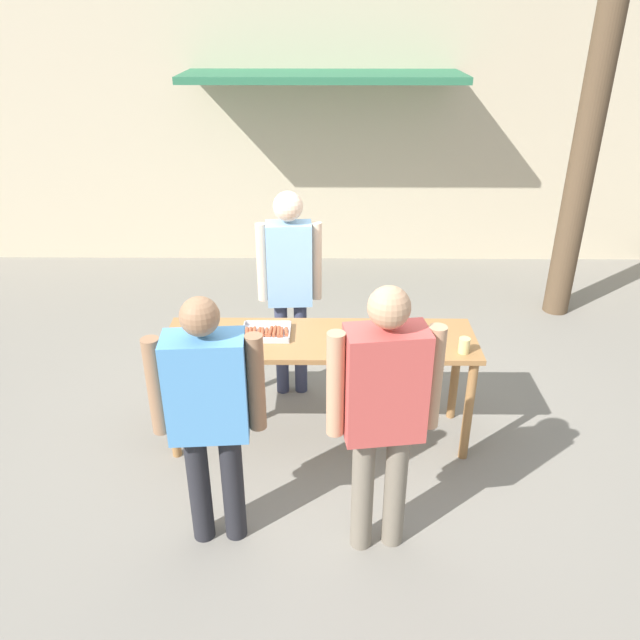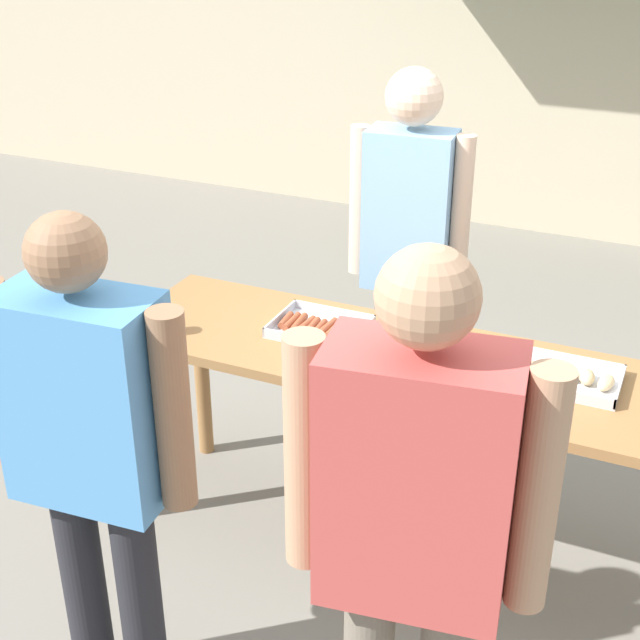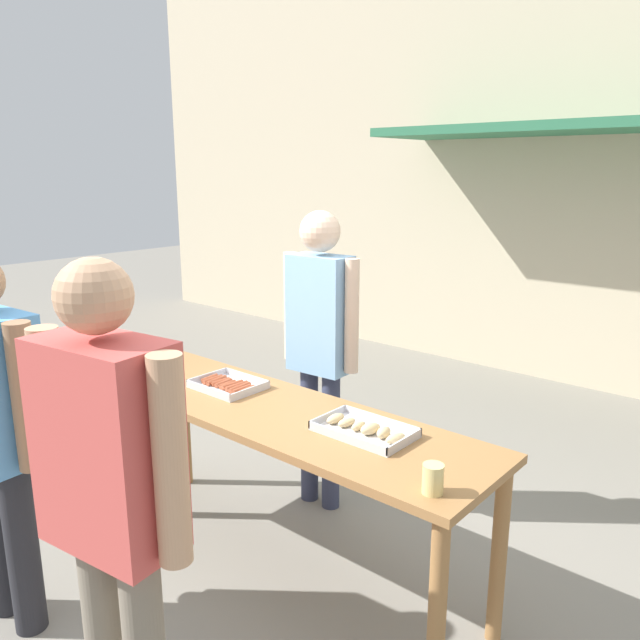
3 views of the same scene
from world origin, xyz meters
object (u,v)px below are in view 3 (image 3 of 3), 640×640
(condiment_jar_mustard, at_px, (121,369))
(condiment_jar_ketchup, at_px, (132,372))
(food_tray_sausages, at_px, (228,385))
(beer_cup, at_px, (433,479))
(person_customer_with_cup, at_px, (110,484))
(food_tray_buns, at_px, (365,430))
(person_server_behind_table, at_px, (320,331))

(condiment_jar_mustard, height_order, condiment_jar_ketchup, same)
(food_tray_sausages, xyz_separation_m, condiment_jar_mustard, (-0.63, -0.27, 0.02))
(condiment_jar_mustard, xyz_separation_m, condiment_jar_ketchup, (0.10, 0.01, 0.00))
(food_tray_sausages, relative_size, condiment_jar_mustard, 4.63)
(condiment_jar_mustard, bearing_deg, condiment_jar_ketchup, 7.40)
(beer_cup, relative_size, person_customer_with_cup, 0.06)
(food_tray_sausages, xyz_separation_m, person_customer_with_cup, (0.78, -1.18, 0.16))
(food_tray_buns, relative_size, beer_cup, 3.86)
(food_tray_buns, distance_m, condiment_jar_ketchup, 1.49)
(condiment_jar_mustard, relative_size, person_server_behind_table, 0.04)
(food_tray_buns, distance_m, beer_cup, 0.57)
(food_tray_sausages, height_order, condiment_jar_mustard, condiment_jar_mustard)
(condiment_jar_ketchup, xyz_separation_m, person_customer_with_cup, (1.32, -0.92, 0.14))
(food_tray_sausages, height_order, condiment_jar_ketchup, condiment_jar_ketchup)
(condiment_jar_mustard, height_order, beer_cup, beer_cup)
(person_customer_with_cup, bearing_deg, food_tray_buns, -105.26)
(person_server_behind_table, bearing_deg, person_customer_with_cup, -74.31)
(condiment_jar_ketchup, relative_size, person_customer_with_cup, 0.04)
(beer_cup, relative_size, person_server_behind_table, 0.06)
(food_tray_sausages, bearing_deg, condiment_jar_mustard, -157.20)
(food_tray_sausages, distance_m, beer_cup, 1.46)
(condiment_jar_mustard, relative_size, condiment_jar_ketchup, 1.00)
(food_tray_sausages, height_order, person_customer_with_cup, person_customer_with_cup)
(food_tray_sausages, relative_size, person_server_behind_table, 0.20)
(food_tray_sausages, bearing_deg, person_customer_with_cup, -56.37)
(condiment_jar_mustard, distance_m, condiment_jar_ketchup, 0.10)
(condiment_jar_mustard, xyz_separation_m, beer_cup, (2.07, 0.00, 0.02))
(food_tray_buns, bearing_deg, person_server_behind_table, 142.58)
(food_tray_sausages, xyz_separation_m, person_server_behind_table, (0.15, 0.60, 0.21))
(food_tray_buns, relative_size, person_customer_with_cup, 0.24)
(food_tray_sausages, relative_size, beer_cup, 3.18)
(beer_cup, bearing_deg, person_customer_with_cup, -125.66)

